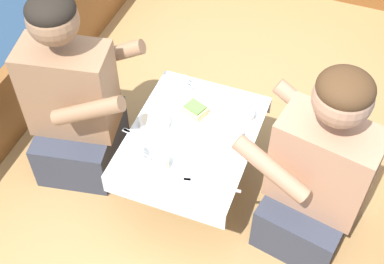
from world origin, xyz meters
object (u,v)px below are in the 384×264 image
object	(u,v)px
sandwich	(195,110)
coffee_cup_port	(136,154)
tin_can	(162,163)
person_port	(74,103)
coffee_cup_starboard	(182,83)
person_starboard	(318,175)

from	to	relation	value
sandwich	coffee_cup_port	xyz separation A→B (m)	(-0.15, -0.34, -0.00)
coffee_cup_port	tin_can	size ratio (longest dim) A/B	1.54
person_port	tin_can	xyz separation A→B (m)	(0.52, -0.18, -0.00)
sandwich	tin_can	distance (m)	0.34
sandwich	coffee_cup_starboard	world-z (taller)	sandwich
sandwich	person_starboard	bearing A→B (deg)	-15.18
person_starboard	tin_can	size ratio (longest dim) A/B	14.47
person_port	coffee_cup_port	distance (m)	0.44
sandwich	coffee_cup_starboard	size ratio (longest dim) A/B	1.36
person_starboard	person_port	bearing A→B (deg)	10.59
person_port	coffee_cup_port	world-z (taller)	person_port
person_starboard	sandwich	xyz separation A→B (m)	(-0.61, 0.16, 0.01)
person_port	sandwich	distance (m)	0.57
person_starboard	coffee_cup_port	distance (m)	0.77
person_port	coffee_cup_starboard	xyz separation A→B (m)	(0.43, 0.30, -0.00)
coffee_cup_starboard	person_port	bearing A→B (deg)	-144.65
person_port	sandwich	size ratio (longest dim) A/B	7.94
sandwich	coffee_cup_starboard	bearing A→B (deg)	129.71
person_starboard	coffee_cup_port	size ratio (longest dim) A/B	9.37
person_port	tin_can	size ratio (longest dim) A/B	14.76
person_port	sandwich	world-z (taller)	person_port
person_port	sandwich	bearing A→B (deg)	5.17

